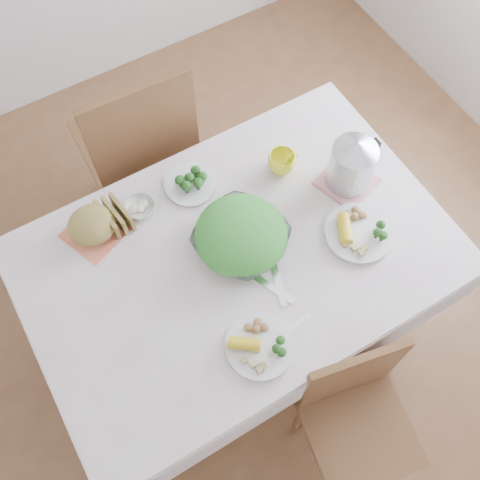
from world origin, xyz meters
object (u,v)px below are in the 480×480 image
dinner_plate_right (359,233)px  yellow_mug (282,162)px  chair_near (363,430)px  chair_far (136,146)px  electric_kettle (352,164)px  dining_table (238,295)px  dinner_plate_left (260,346)px  salad_bowl (241,238)px

dinner_plate_right → yellow_mug: yellow_mug is taller
chair_near → chair_far: (-0.15, 1.55, -0.00)m
chair_far → electric_kettle: (0.56, -0.79, 0.42)m
chair_near → dinner_plate_right: size_ratio=3.33×
dining_table → yellow_mug: (0.33, 0.23, 0.43)m
dining_table → dinner_plate_left: 0.53m
dinner_plate_right → yellow_mug: size_ratio=2.33×
salad_bowl → yellow_mug: bearing=33.8°
dinner_plate_left → electric_kettle: size_ratio=0.98×
dinner_plate_right → chair_far: bearing=115.1°
dinner_plate_right → electric_kettle: size_ratio=1.07×
chair_far → yellow_mug: size_ratio=9.75×
salad_bowl → yellow_mug: 0.36m
chair_near → salad_bowl: (-0.07, 0.74, 0.33)m
salad_bowl → electric_kettle: size_ratio=1.33×
dining_table → electric_kettle: 0.72m
chair_far → yellow_mug: bearing=124.1°
dinner_plate_left → salad_bowl: bearing=68.4°
dinner_plate_left → dinner_plate_right: same height
chair_near → chair_far: chair_far is taller
chair_near → dinner_plate_left: bearing=131.1°
yellow_mug → dinner_plate_left: bearing=-128.2°
electric_kettle → salad_bowl: bearing=-155.3°
dinner_plate_left → electric_kettle: bearing=31.5°
chair_near → dinner_plate_left: size_ratio=3.64×
chair_near → chair_far: bearing=107.0°
electric_kettle → chair_far: bearing=147.7°
chair_far → salad_bowl: size_ratio=3.37×
chair_near → yellow_mug: size_ratio=7.77×
chair_near → electric_kettle: (0.41, 0.76, 0.42)m
chair_far → electric_kettle: electric_kettle is taller
dinner_plate_left → yellow_mug: (0.44, 0.56, 0.03)m
salad_bowl → dinner_plate_left: (-0.14, -0.36, -0.03)m
yellow_mug → electric_kettle: electric_kettle is taller
dining_table → dinner_plate_right: 0.59m
dining_table → chair_near: size_ratio=1.69×
chair_near → dining_table: bearing=109.7°
chair_near → salad_bowl: size_ratio=2.68×
salad_bowl → dining_table: bearing=-133.7°
dining_table → electric_kettle: electric_kettle is taller
electric_kettle → dinner_plate_left: bearing=-126.1°
chair_far → dinner_plate_right: 1.14m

